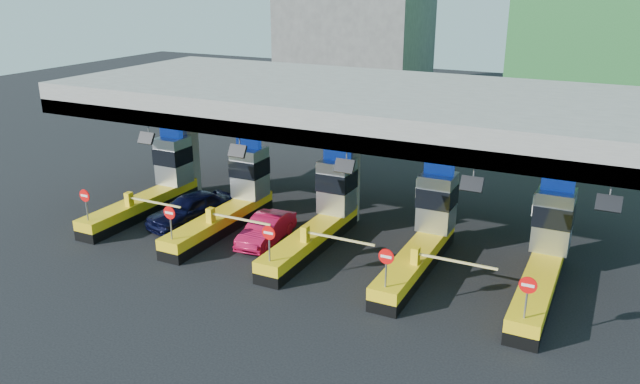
% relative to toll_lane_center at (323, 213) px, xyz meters
% --- Properties ---
extents(ground, '(120.00, 120.00, 0.00)m').
position_rel_toll_lane_center_xyz_m(ground, '(-0.00, -0.28, -1.40)').
color(ground, black).
rests_on(ground, ground).
extents(toll_canopy, '(28.00, 12.09, 7.00)m').
position_rel_toll_lane_center_xyz_m(toll_canopy, '(-0.00, 2.59, 4.74)').
color(toll_canopy, slate).
rests_on(toll_canopy, ground).
extents(toll_lane_far_left, '(4.43, 8.00, 4.16)m').
position_rel_toll_lane_center_xyz_m(toll_lane_far_left, '(-10.00, 0.00, 0.00)').
color(toll_lane_far_left, black).
rests_on(toll_lane_far_left, ground).
extents(toll_lane_left, '(4.43, 8.00, 4.16)m').
position_rel_toll_lane_center_xyz_m(toll_lane_left, '(-5.00, 0.00, 0.00)').
color(toll_lane_left, black).
rests_on(toll_lane_left, ground).
extents(toll_lane_center, '(4.43, 8.00, 4.16)m').
position_rel_toll_lane_center_xyz_m(toll_lane_center, '(0.00, 0.00, 0.00)').
color(toll_lane_center, black).
rests_on(toll_lane_center, ground).
extents(toll_lane_right, '(4.43, 8.00, 4.16)m').
position_rel_toll_lane_center_xyz_m(toll_lane_right, '(5.00, 0.00, 0.00)').
color(toll_lane_right, black).
rests_on(toll_lane_right, ground).
extents(toll_lane_far_right, '(4.43, 8.00, 4.16)m').
position_rel_toll_lane_center_xyz_m(toll_lane_far_right, '(10.00, 0.00, 0.00)').
color(toll_lane_far_right, black).
rests_on(toll_lane_far_right, ground).
extents(bg_building_concrete, '(14.00, 10.00, 18.00)m').
position_rel_toll_lane_center_xyz_m(bg_building_concrete, '(-14.00, 35.72, 7.60)').
color(bg_building_concrete, '#4C4C49').
rests_on(bg_building_concrete, ground).
extents(van, '(3.03, 5.05, 1.61)m').
position_rel_toll_lane_center_xyz_m(van, '(-6.92, -1.08, -0.59)').
color(van, black).
rests_on(van, ground).
extents(red_car, '(1.67, 4.05, 1.31)m').
position_rel_toll_lane_center_xyz_m(red_car, '(-2.32, -1.35, -0.74)').
color(red_car, maroon).
rests_on(red_car, ground).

